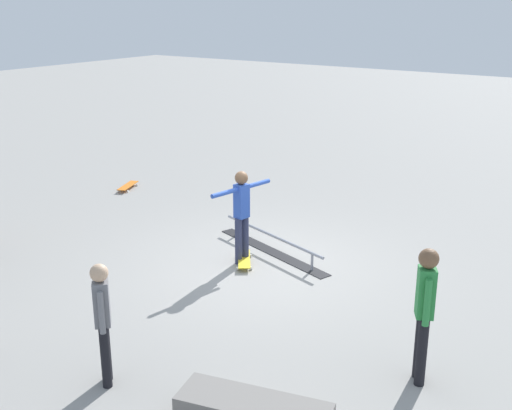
% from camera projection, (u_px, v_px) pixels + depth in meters
% --- Properties ---
extents(ground_plane, '(60.00, 60.00, 0.00)m').
position_uv_depth(ground_plane, '(260.00, 266.00, 10.57)').
color(ground_plane, gray).
extents(grind_rail, '(2.69, 1.09, 0.33)m').
position_uv_depth(grind_rail, '(272.00, 244.00, 11.12)').
color(grind_rail, black).
rests_on(grind_rail, ground_plane).
extents(skater_main, '(0.31, 1.27, 1.59)m').
position_uv_depth(skater_main, '(242.00, 210.00, 10.45)').
color(skater_main, '#2D3351').
rests_on(skater_main, ground_plane).
extents(skateboard_main, '(0.63, 0.77, 0.09)m').
position_uv_depth(skateboard_main, '(244.00, 259.00, 10.66)').
color(skateboard_main, yellow).
rests_on(skateboard_main, ground_plane).
extents(bystander_grey_shirt, '(0.28, 0.28, 1.49)m').
position_uv_depth(bystander_grey_shirt, '(103.00, 318.00, 7.10)').
color(bystander_grey_shirt, black).
rests_on(bystander_grey_shirt, ground_plane).
extents(bystander_green_shirt, '(0.27, 0.36, 1.65)m').
position_uv_depth(bystander_green_shirt, '(424.00, 308.00, 7.12)').
color(bystander_green_shirt, black).
rests_on(bystander_green_shirt, ground_plane).
extents(loose_skateboard_orange, '(0.48, 0.82, 0.09)m').
position_uv_depth(loose_skateboard_orange, '(128.00, 186.00, 14.84)').
color(loose_skateboard_orange, orange).
rests_on(loose_skateboard_orange, ground_plane).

